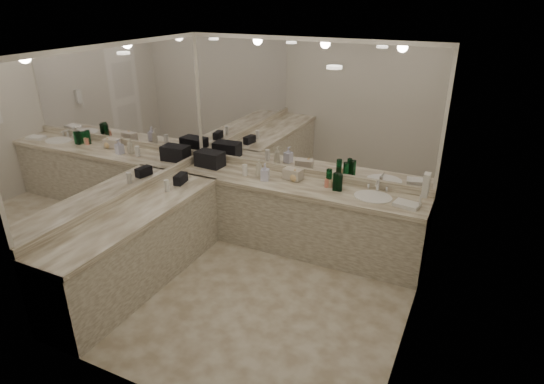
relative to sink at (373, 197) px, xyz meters
The scene contains 35 objects.
floor 1.77m from the sink, 128.37° to the right, with size 3.20×3.20×0.00m, color beige.
ceiling 2.29m from the sink, 128.37° to the right, with size 3.20×3.20×0.00m, color white.
wall_back 1.08m from the sink, 162.47° to the left, with size 3.20×0.02×2.60m, color beige.
wall_left 2.85m from the sink, 154.80° to the right, with size 0.02×3.00×2.60m, color beige.
wall_right 1.42m from the sink, 61.56° to the right, with size 0.02×3.00×2.60m, color beige.
vanity_back_base 1.06m from the sink, behind, with size 3.20×0.60×0.84m, color beige.
vanity_back_top 0.95m from the sink, behind, with size 3.20×0.64×0.06m, color beige.
vanity_left_base 2.75m from the sink, 146.31° to the right, with size 0.60×2.40×0.84m, color beige.
vanity_left_top 2.70m from the sink, 146.19° to the right, with size 0.64×2.42×0.06m, color beige.
backsplash_back 0.99m from the sink, 163.58° to the left, with size 3.20×0.04×0.10m, color beige.
backsplash_left 2.80m from the sink, 154.62° to the right, with size 0.04×3.00×0.10m, color beige.
mirror_back 1.33m from the sink, 163.13° to the left, with size 3.12×0.01×1.55m, color white.
mirror_left 2.94m from the sink, 154.69° to the right, with size 0.01×2.92×1.55m, color white.
sink is the anchor object (origin of this frame).
faucet 0.22m from the sink, 90.00° to the left, with size 0.24×0.16×0.14m, color silver.
wall_phone 0.91m from the sink, 39.57° to the right, with size 0.06×0.10×0.24m, color white.
door 1.82m from the sink, 69.46° to the right, with size 0.02×0.82×2.10m, color white.
black_toiletry_bag 2.26m from the sink, behind, with size 0.37×0.23×0.21m, color black.
black_bag_spill 2.33m from the sink, 164.75° to the right, with size 0.10×0.21×0.12m, color black.
cream_cosmetic_case 1.05m from the sink, behind, with size 0.23×0.14×0.13m, color beige.
hand_towel 0.41m from the sink, 12.17° to the right, with size 0.27×0.18×0.04m, color white.
lotion_left 2.42m from the sink, 158.52° to the right, with size 0.06×0.06×0.14m, color white.
soap_bottle_a 1.49m from the sink, behind, with size 0.09×0.09×0.23m, color beige.
soap_bottle_b 1.36m from the sink, behind, with size 0.10×0.10×0.22m, color silver.
soap_bottle_c 1.01m from the sink, behind, with size 0.12×0.12×0.16m, color #E5BD7C.
green_bottle_0 0.44m from the sink, behind, with size 0.06×0.06×0.20m, color #0A4C20.
green_bottle_1 0.47m from the sink, behind, with size 0.06×0.06×0.21m, color #0A4C20.
green_bottle_2 0.59m from the sink, behind, with size 0.07×0.07×0.22m, color #0A4C20.
green_bottle_3 0.50m from the sink, 169.90° to the left, with size 0.07×0.07×0.18m, color #0A4C20.
green_bottle_4 0.42m from the sink, behind, with size 0.07×0.07×0.20m, color #0A4C20.
amenity_bottle_0 2.13m from the sink, behind, with size 0.05×0.05×0.12m, color #3F3F4C.
amenity_bottle_1 0.55m from the sink, behind, with size 0.07×0.07×0.10m, color #E0B28C.
amenity_bottle_2 0.59m from the sink, behind, with size 0.05×0.05×0.10m, color #E57F66.
amenity_bottle_3 1.66m from the sink, behind, with size 0.06×0.06×0.15m, color white.
amenity_bottle_4 1.10m from the sink, behind, with size 0.04×0.04×0.11m, color #9966B2.
Camera 1 is at (1.96, -3.61, 3.06)m, focal length 30.00 mm.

